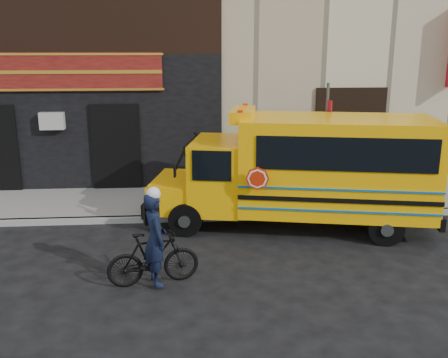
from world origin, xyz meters
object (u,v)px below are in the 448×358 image
school_bus (307,168)px  sign_pole (326,143)px  bicycle (153,258)px  cyclist (155,241)px

school_bus → sign_pole: (0.74, 1.09, 0.39)m
bicycle → sign_pole: bearing=-59.2°
bicycle → cyclist: bearing=-153.4°
sign_pole → bicycle: size_ratio=2.01×
school_bus → sign_pole: 1.37m
school_bus → bicycle: 4.66m
school_bus → sign_pole: sign_pole is taller
sign_pole → bicycle: sign_pole is taller
school_bus → cyclist: school_bus is taller
sign_pole → bicycle: (-4.30, -3.92, -1.38)m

